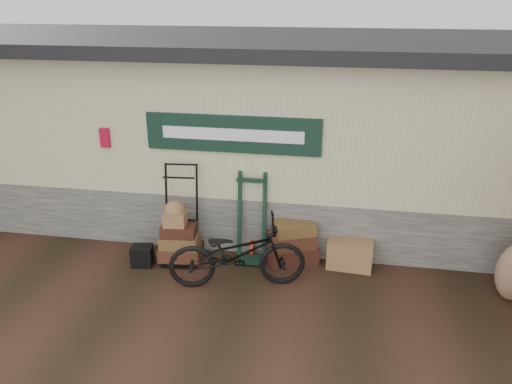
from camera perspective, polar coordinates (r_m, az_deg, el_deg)
ground at (r=7.20m, az=-1.72°, el=-10.75°), size 80.00×80.00×0.00m
station_building at (r=9.03m, az=1.62°, el=7.45°), size 14.40×4.10×3.20m
porter_trolley at (r=7.67m, az=-8.60°, el=-2.36°), size 0.81×0.64×1.52m
green_barrow at (r=7.59m, az=-0.52°, el=-2.94°), size 0.51×0.43×1.38m
suitcase_stack at (r=7.67m, az=4.10°, el=-5.67°), size 0.88×0.73×0.66m
wicker_hamper at (r=7.71m, az=10.70°, el=-6.87°), size 0.70×0.49×0.44m
black_trunk at (r=7.83m, az=-12.88°, el=-7.11°), size 0.35×0.31×0.31m
bicycle at (r=6.96m, az=-2.18°, el=-6.63°), size 1.11×2.02×1.12m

